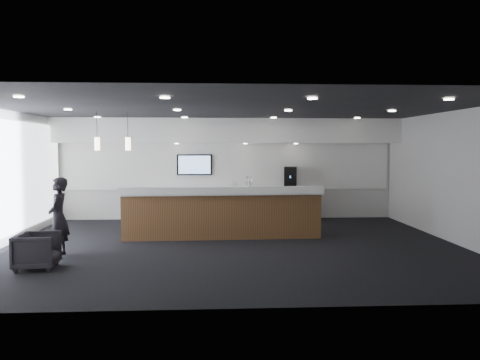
{
  "coord_description": "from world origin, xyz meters",
  "views": [
    {
      "loc": [
        -0.41,
        -10.15,
        2.17
      ],
      "look_at": [
        0.22,
        1.3,
        1.37
      ],
      "focal_mm": 35.0,
      "sensor_mm": 36.0,
      "label": 1
    }
  ],
  "objects": [
    {
      "name": "armchair",
      "position": [
        -3.58,
        -1.72,
        0.33
      ],
      "size": [
        0.76,
        0.74,
        0.65
      ],
      "primitive_type": "imported",
      "rotation": [
        0.0,
        0.0,
        1.64
      ],
      "color": "black",
      "rests_on": "ground"
    },
    {
      "name": "ceiling",
      "position": [
        0.0,
        0.0,
        3.0
      ],
      "size": [
        10.0,
        8.0,
        0.02
      ],
      "primitive_type": "cube",
      "color": "black",
      "rests_on": "back_wall"
    },
    {
      "name": "info_sign_left",
      "position": [
        0.21,
        3.57,
        1.05
      ],
      "size": [
        0.15,
        0.02,
        0.21
      ],
      "primitive_type": "cube",
      "rotation": [
        0.0,
        0.0,
        -0.03
      ],
      "color": "silver",
      "rests_on": "back_credenza"
    },
    {
      "name": "pendant_left",
      "position": [
        -2.4,
        0.8,
        2.25
      ],
      "size": [
        0.12,
        0.12,
        0.3
      ],
      "primitive_type": "cylinder",
      "color": "#FFF0C6",
      "rests_on": "ceiling"
    },
    {
      "name": "cup_3",
      "position": [
        0.83,
        3.52,
        0.99
      ],
      "size": [
        0.12,
        0.12,
        0.08
      ],
      "primitive_type": "imported",
      "rotation": [
        0.0,
        0.0,
        1.94
      ],
      "color": "white",
      "rests_on": "back_credenza"
    },
    {
      "name": "wall_tv",
      "position": [
        -1.0,
        3.91,
        1.65
      ],
      "size": [
        1.05,
        0.08,
        0.62
      ],
      "color": "black",
      "rests_on": "back_wall"
    },
    {
      "name": "info_sign_right",
      "position": [
        0.6,
        3.54,
        1.06
      ],
      "size": [
        0.17,
        0.05,
        0.22
      ],
      "primitive_type": "cube",
      "rotation": [
        0.0,
        0.0,
        -0.17
      ],
      "color": "silver",
      "rests_on": "back_credenza"
    },
    {
      "name": "ground",
      "position": [
        0.0,
        0.0,
        0.0
      ],
      "size": [
        10.0,
        10.0,
        0.0
      ],
      "primitive_type": "plane",
      "color": "black",
      "rests_on": "ground"
    },
    {
      "name": "back_wall",
      "position": [
        0.0,
        4.0,
        1.5
      ],
      "size": [
        10.0,
        0.02,
        3.0
      ],
      "primitive_type": "cube",
      "color": "silver",
      "rests_on": "ground"
    },
    {
      "name": "service_counter",
      "position": [
        -0.23,
        0.99,
        0.58
      ],
      "size": [
        4.78,
        0.9,
        1.49
      ],
      "rotation": [
        0.0,
        0.0,
        0.02
      ],
      "color": "#58301D",
      "rests_on": "ground"
    },
    {
      "name": "pendant_right",
      "position": [
        -3.1,
        0.8,
        2.25
      ],
      "size": [
        0.12,
        0.12,
        0.3
      ],
      "primitive_type": "cylinder",
      "color": "#FFF0C6",
      "rests_on": "ceiling"
    },
    {
      "name": "window_blinds_wall",
      "position": [
        -4.96,
        0.0,
        1.5
      ],
      "size": [
        0.04,
        7.36,
        2.55
      ],
      "primitive_type": "cube",
      "color": "#D1E3FB",
      "rests_on": "left_wall"
    },
    {
      "name": "alcove_panel",
      "position": [
        0.0,
        3.97,
        1.6
      ],
      "size": [
        9.8,
        0.06,
        1.4
      ],
      "primitive_type": "cube",
      "color": "white",
      "rests_on": "back_wall"
    },
    {
      "name": "lounge_guest",
      "position": [
        -3.51,
        -0.76,
        0.79
      ],
      "size": [
        0.42,
        0.6,
        1.58
      ],
      "primitive_type": "imported",
      "rotation": [
        0.0,
        0.0,
        -1.5
      ],
      "color": "black",
      "rests_on": "ground"
    },
    {
      "name": "ceiling_can_lights",
      "position": [
        0.0,
        0.0,
        2.97
      ],
      "size": [
        7.0,
        5.0,
        0.02
      ],
      "primitive_type": null,
      "color": "silver",
      "rests_on": "ceiling"
    },
    {
      "name": "cup_0",
      "position": [
        1.25,
        3.52,
        0.99
      ],
      "size": [
        0.09,
        0.09,
        0.08
      ],
      "primitive_type": "imported",
      "color": "white",
      "rests_on": "back_credenza"
    },
    {
      "name": "soffit_bulkhead",
      "position": [
        0.0,
        3.55,
        2.65
      ],
      "size": [
        10.0,
        0.9,
        0.7
      ],
      "primitive_type": "cube",
      "color": "white",
      "rests_on": "back_wall"
    },
    {
      "name": "cup_1",
      "position": [
        1.11,
        3.52,
        0.99
      ],
      "size": [
        0.13,
        0.13,
        0.08
      ],
      "primitive_type": "imported",
      "rotation": [
        0.0,
        0.0,
        0.65
      ],
      "color": "white",
      "rests_on": "back_credenza"
    },
    {
      "name": "right_wall",
      "position": [
        5.0,
        0.0,
        1.5
      ],
      "size": [
        0.02,
        8.0,
        3.0
      ],
      "primitive_type": "cube",
      "color": "silver",
      "rests_on": "ground"
    },
    {
      "name": "back_credenza",
      "position": [
        -0.0,
        3.64,
        0.48
      ],
      "size": [
        5.06,
        0.66,
        0.95
      ],
      "color": "#92939A",
      "rests_on": "ground"
    },
    {
      "name": "cup_2",
      "position": [
        0.97,
        3.52,
        0.99
      ],
      "size": [
        0.11,
        0.11,
        0.08
      ],
      "primitive_type": "imported",
      "rotation": [
        0.0,
        0.0,
        1.29
      ],
      "color": "white",
      "rests_on": "back_credenza"
    },
    {
      "name": "coffee_machine",
      "position": [
        1.86,
        3.63,
        1.27
      ],
      "size": [
        0.44,
        0.52,
        0.65
      ],
      "rotation": [
        0.0,
        0.0,
        -0.17
      ],
      "color": "black",
      "rests_on": "back_credenza"
    }
  ]
}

